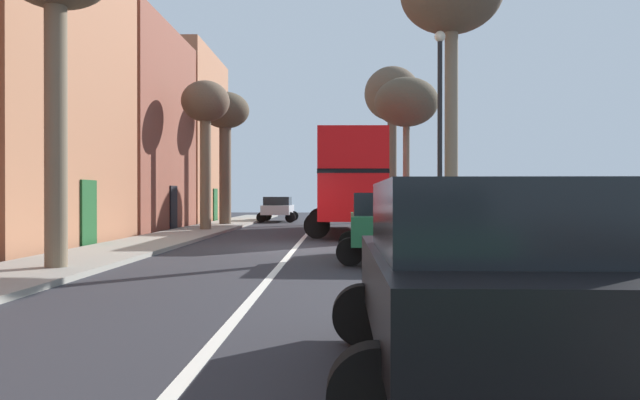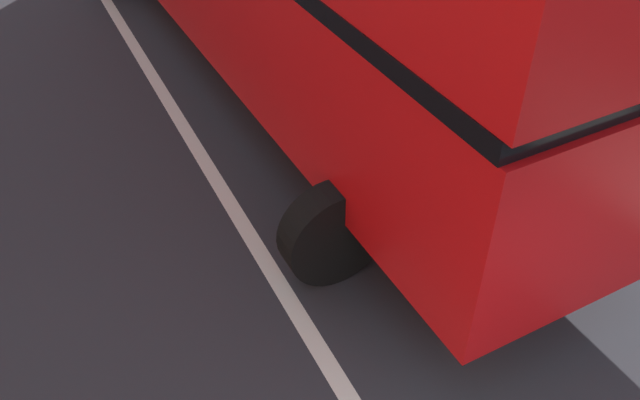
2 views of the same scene
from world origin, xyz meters
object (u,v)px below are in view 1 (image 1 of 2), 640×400
street_tree_left_0 (205,110)px  street_tree_right_5 (392,97)px  parked_car_black_right_0 (480,271)px  parked_car_green_right_2 (386,222)px  double_decker_bus (347,179)px  street_tree_right_3 (406,104)px  parked_car_silver_left_3 (278,207)px  litter_bin_right (564,245)px  lamppost_right (440,121)px  street_tree_left_6 (225,119)px

street_tree_left_0 → street_tree_right_5: street_tree_right_5 is taller
parked_car_black_right_0 → parked_car_green_right_2: 9.87m
parked_car_green_right_2 → street_tree_left_0: street_tree_left_0 is taller
parked_car_black_right_0 → street_tree_left_0: bearing=108.2°
double_decker_bus → street_tree_right_3: (3.31, 6.13, 4.28)m
parked_car_black_right_0 → parked_car_silver_left_3: size_ratio=0.96×
street_tree_left_0 → parked_car_black_right_0: bearing=-71.8°
parked_car_silver_left_3 → street_tree_right_5: 10.03m
parked_car_silver_left_3 → litter_bin_right: (7.80, -27.15, -0.19)m
parked_car_green_right_2 → street_tree_right_3: bearing=81.9°
double_decker_bus → lamppost_right: size_ratio=1.80×
street_tree_left_0 → street_tree_right_5: 14.73m
parked_car_green_right_2 → parked_car_silver_left_3: size_ratio=1.01×
parked_car_silver_left_3 → street_tree_left_6: (-2.29, -5.67, 4.88)m
double_decker_bus → litter_bin_right: size_ratio=9.53×
street_tree_right_3 → litter_bin_right: street_tree_right_3 is taller
double_decker_bus → parked_car_black_right_0: size_ratio=2.74×
double_decker_bus → street_tree_left_0: 7.10m
double_decker_bus → street_tree_right_3: 8.18m
double_decker_bus → street_tree_left_6: bearing=138.4°
parked_car_black_right_0 → street_tree_right_5: bearing=86.1°
street_tree_left_6 → lamppost_right: bearing=-58.0°
parked_car_silver_left_3 → street_tree_left_6: street_tree_left_6 is taller
double_decker_bus → street_tree_left_0: bearing=176.5°
parked_car_green_right_2 → street_tree_left_6: (-7.29, 17.27, 4.84)m
parked_car_black_right_0 → parked_car_green_right_2: (-0.00, 9.87, -0.01)m
parked_car_black_right_0 → street_tree_left_6: street_tree_left_6 is taller
street_tree_right_5 → litter_bin_right: size_ratio=8.15×
double_decker_bus → litter_bin_right: (3.60, -15.72, -1.64)m
lamppost_right → street_tree_right_3: bearing=87.3°
lamppost_right → street_tree_left_6: bearing=122.0°
lamppost_right → litter_bin_right: (1.00, -6.95, -3.09)m
parked_car_green_right_2 → lamppost_right: bearing=56.6°
parked_car_silver_left_3 → street_tree_right_5: street_tree_right_5 is taller
street_tree_left_6 → street_tree_left_0: bearing=-88.6°
street_tree_right_5 → parked_car_silver_left_3: bearing=-179.6°
double_decker_bus → street_tree_left_6: (-6.49, 5.76, 3.43)m
street_tree_right_3 → lamppost_right: street_tree_right_3 is taller
double_decker_bus → parked_car_black_right_0: bearing=-87.9°
parked_car_black_right_0 → street_tree_left_6: 28.52m
double_decker_bus → parked_car_green_right_2: (0.80, -11.51, -1.41)m
parked_car_silver_left_3 → lamppost_right: 21.51m
parked_car_green_right_2 → street_tree_left_6: street_tree_left_6 is taller
parked_car_green_right_2 → parked_car_silver_left_3: bearing=102.3°
parked_car_black_right_0 → lamppost_right: (1.80, 12.61, 2.85)m
double_decker_bus → parked_car_silver_left_3: double_decker_bus is taller
parked_car_black_right_0 → street_tree_left_6: bearing=105.0°
parked_car_green_right_2 → parked_car_black_right_0: bearing=-90.0°
street_tree_left_0 → street_tree_right_3: bearing=30.7°
street_tree_left_0 → street_tree_right_5: (9.39, 11.09, 2.38)m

